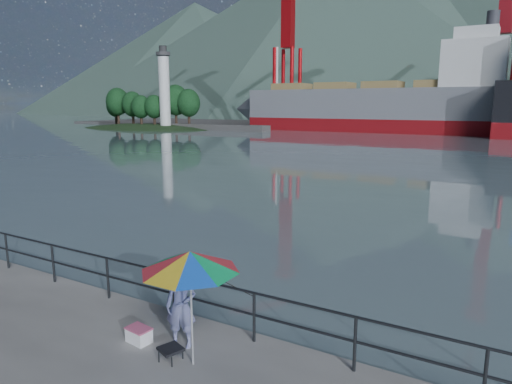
# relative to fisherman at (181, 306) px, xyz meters

# --- Properties ---
(harbor_water) EXTENTS (500.00, 280.00, 0.00)m
(harbor_water) POSITION_rel_fisherman_xyz_m (-3.89, 129.13, -0.81)
(harbor_water) COLOR slate
(harbor_water) RESTS_ON ground
(guardrail) EXTENTS (22.00, 0.06, 1.03)m
(guardrail) POSITION_rel_fisherman_xyz_m (-3.89, 0.83, -0.29)
(guardrail) COLOR #2D3033
(guardrail) RESTS_ON ground
(lighthouse_islet) EXTENTS (48.00, 26.40, 19.20)m
(lighthouse_islet) POSITION_rel_fisherman_xyz_m (-58.86, 61.12, -0.55)
(lighthouse_islet) COLOR #263F1E
(lighthouse_islet) RESTS_ON ground
(fisherman) EXTENTS (0.69, 0.57, 1.62)m
(fisherman) POSITION_rel_fisherman_xyz_m (0.00, 0.00, 0.00)
(fisherman) COLOR navy
(fisherman) RESTS_ON ground
(beach_umbrella) EXTENTS (2.24, 2.24, 2.10)m
(beach_umbrella) POSITION_rel_fisherman_xyz_m (0.57, -0.41, 1.11)
(beach_umbrella) COLOR white
(beach_umbrella) RESTS_ON ground
(folding_stool) EXTENTS (0.49, 0.49, 0.25)m
(folding_stool) POSITION_rel_fisherman_xyz_m (0.16, -0.51, -0.68)
(folding_stool) COLOR black
(folding_stool) RESTS_ON ground
(cooler_bag) EXTENTS (0.50, 0.37, 0.27)m
(cooler_bag) POSITION_rel_fisherman_xyz_m (-0.81, -0.32, -0.67)
(cooler_bag) COLOR white
(cooler_bag) RESTS_ON ground
(fishing_rod) EXTENTS (0.67, 1.79, 1.34)m
(fishing_rod) POSITION_rel_fisherman_xyz_m (-0.04, 1.28, -0.81)
(fishing_rod) COLOR black
(fishing_rod) RESTS_ON ground
(bulk_carrier) EXTENTS (45.92, 7.95, 14.50)m
(bulk_carrier) POSITION_rel_fisherman_xyz_m (-14.78, 72.86, 3.41)
(bulk_carrier) COLOR maroon
(bulk_carrier) RESTS_ON ground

